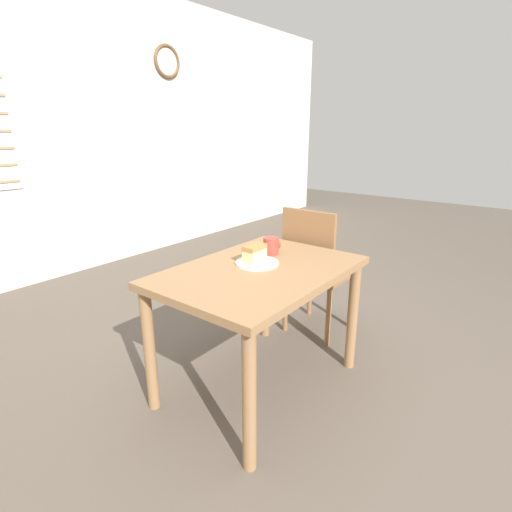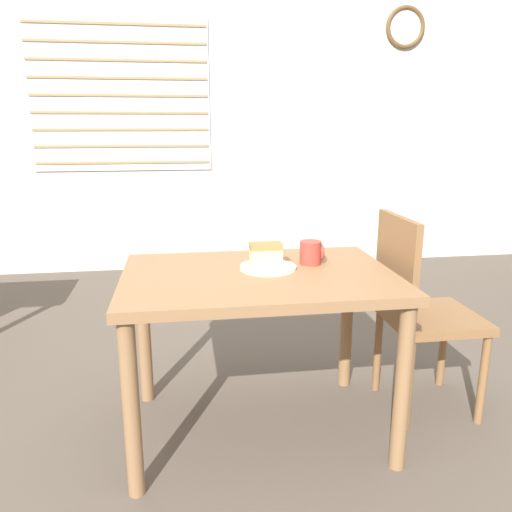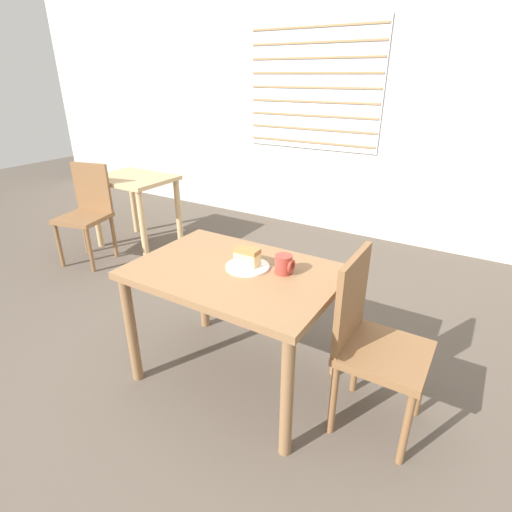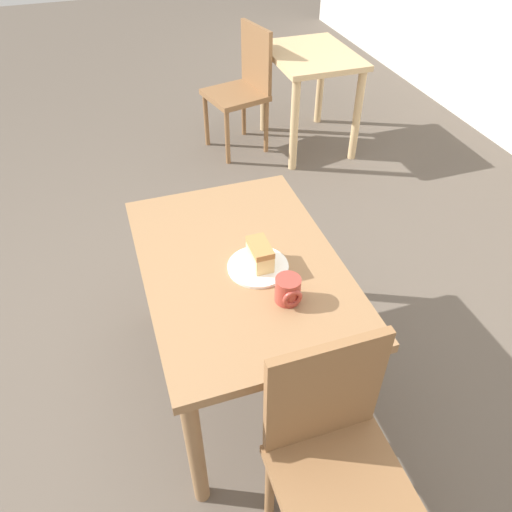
{
  "view_description": "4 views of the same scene",
  "coord_description": "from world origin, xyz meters",
  "px_view_note": "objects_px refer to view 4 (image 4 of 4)",
  "views": [
    {
      "loc": [
        -1.48,
        -0.83,
        1.41
      ],
      "look_at": [
        0.16,
        0.44,
        0.75
      ],
      "focal_mm": 28.0,
      "sensor_mm": 36.0,
      "label": 1
    },
    {
      "loc": [
        -0.2,
        -1.54,
        1.29
      ],
      "look_at": [
        0.09,
        0.43,
        0.77
      ],
      "focal_mm": 35.0,
      "sensor_mm": 36.0,
      "label": 2
    },
    {
      "loc": [
        1.17,
        -1.19,
        1.65
      ],
      "look_at": [
        0.16,
        0.46,
        0.77
      ],
      "focal_mm": 28.0,
      "sensor_mm": 36.0,
      "label": 3
    },
    {
      "loc": [
        1.46,
        -0.03,
        2.0
      ],
      "look_at": [
        0.14,
        0.41,
        0.77
      ],
      "focal_mm": 35.0,
      "sensor_mm": 36.0,
      "label": 4
    }
  ],
  "objects_px": {
    "cake_slice": "(260,254)",
    "coffee_mug": "(288,290)",
    "chair_near_window": "(334,458)",
    "dining_table_near": "(241,282)",
    "plate": "(258,267)",
    "dining_table_far": "(311,73)",
    "chair_far_corner": "(243,86)"
  },
  "relations": [
    {
      "from": "cake_slice",
      "to": "coffee_mug",
      "type": "distance_m",
      "value": 0.21
    },
    {
      "from": "dining_table_far",
      "to": "coffee_mug",
      "type": "xyz_separation_m",
      "value": [
        2.25,
        -1.06,
        0.18
      ]
    },
    {
      "from": "dining_table_far",
      "to": "dining_table_near",
      "type": "bearing_deg",
      "value": -29.93
    },
    {
      "from": "dining_table_near",
      "to": "plate",
      "type": "relative_size",
      "value": 4.66
    },
    {
      "from": "dining_table_near",
      "to": "coffee_mug",
      "type": "height_order",
      "value": "coffee_mug"
    },
    {
      "from": "plate",
      "to": "cake_slice",
      "type": "xyz_separation_m",
      "value": [
        -0.01,
        0.01,
        0.05
      ]
    },
    {
      "from": "dining_table_near",
      "to": "chair_far_corner",
      "type": "height_order",
      "value": "chair_far_corner"
    },
    {
      "from": "plate",
      "to": "cake_slice",
      "type": "relative_size",
      "value": 1.77
    },
    {
      "from": "dining_table_near",
      "to": "coffee_mug",
      "type": "xyz_separation_m",
      "value": [
        0.24,
        0.1,
        0.15
      ]
    },
    {
      "from": "chair_near_window",
      "to": "cake_slice",
      "type": "height_order",
      "value": "chair_near_window"
    },
    {
      "from": "dining_table_far",
      "to": "plate",
      "type": "height_order",
      "value": "dining_table_far"
    },
    {
      "from": "dining_table_near",
      "to": "chair_near_window",
      "type": "bearing_deg",
      "value": 5.9
    },
    {
      "from": "chair_near_window",
      "to": "dining_table_far",
      "type": "bearing_deg",
      "value": 68.5
    },
    {
      "from": "dining_table_near",
      "to": "dining_table_far",
      "type": "relative_size",
      "value": 1.42
    },
    {
      "from": "chair_near_window",
      "to": "plate",
      "type": "height_order",
      "value": "chair_near_window"
    },
    {
      "from": "chair_far_corner",
      "to": "chair_near_window",
      "type": "bearing_deg",
      "value": -24.9
    },
    {
      "from": "chair_far_corner",
      "to": "cake_slice",
      "type": "bearing_deg",
      "value": -28.76
    },
    {
      "from": "chair_far_corner",
      "to": "coffee_mug",
      "type": "relative_size",
      "value": 9.21
    },
    {
      "from": "cake_slice",
      "to": "dining_table_far",
      "type": "bearing_deg",
      "value": 151.93
    },
    {
      "from": "dining_table_far",
      "to": "coffee_mug",
      "type": "distance_m",
      "value": 2.5
    },
    {
      "from": "coffee_mug",
      "to": "dining_table_near",
      "type": "bearing_deg",
      "value": -157.74
    },
    {
      "from": "plate",
      "to": "chair_far_corner",
      "type": "bearing_deg",
      "value": 164.33
    },
    {
      "from": "cake_slice",
      "to": "coffee_mug",
      "type": "height_order",
      "value": "cake_slice"
    },
    {
      "from": "chair_near_window",
      "to": "cake_slice",
      "type": "distance_m",
      "value": 0.75
    },
    {
      "from": "chair_near_window",
      "to": "dining_table_near",
      "type": "bearing_deg",
      "value": 95.9
    },
    {
      "from": "chair_far_corner",
      "to": "coffee_mug",
      "type": "bearing_deg",
      "value": -26.69
    },
    {
      "from": "dining_table_near",
      "to": "cake_slice",
      "type": "distance_m",
      "value": 0.18
    },
    {
      "from": "dining_table_near",
      "to": "dining_table_far",
      "type": "height_order",
      "value": "dining_table_far"
    },
    {
      "from": "chair_near_window",
      "to": "coffee_mug",
      "type": "bearing_deg",
      "value": 87.29
    },
    {
      "from": "dining_table_near",
      "to": "plate",
      "type": "distance_m",
      "value": 0.13
    },
    {
      "from": "dining_table_near",
      "to": "chair_near_window",
      "type": "xyz_separation_m",
      "value": [
        0.74,
        0.08,
        -0.11
      ]
    },
    {
      "from": "dining_table_near",
      "to": "plate",
      "type": "height_order",
      "value": "plate"
    }
  ]
}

